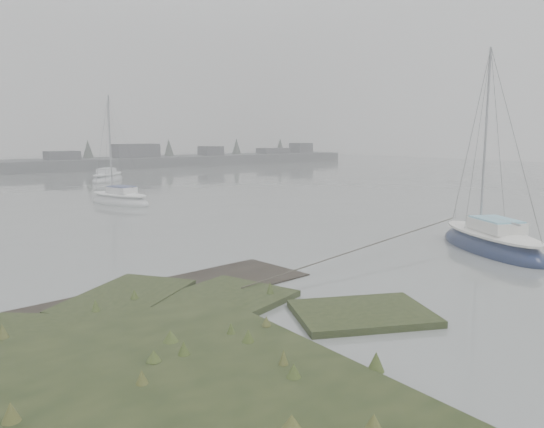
{
  "coord_description": "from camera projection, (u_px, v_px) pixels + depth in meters",
  "views": [
    {
      "loc": [
        -9.46,
        -9.78,
        4.8
      ],
      "look_at": [
        2.3,
        5.87,
        1.8
      ],
      "focal_mm": 35.0,
      "sensor_mm": 36.0,
      "label": 1
    }
  ],
  "objects": [
    {
      "name": "sailboat_main",
      "position": [
        491.0,
        244.0,
        21.75
      ],
      "size": [
        4.55,
        6.58,
        8.89
      ],
      "rotation": [
        0.0,
        0.0,
        -0.44
      ],
      "color": "#111B3E",
      "rests_on": "ground"
    },
    {
      "name": "sailboat_far_b",
      "position": [
        108.0,
        178.0,
        53.4
      ],
      "size": [
        5.51,
        5.72,
        8.44
      ],
      "rotation": [
        0.0,
        0.0,
        -0.75
      ],
      "color": "silver",
      "rests_on": "ground"
    },
    {
      "name": "sailboat_white",
      "position": [
        120.0,
        200.0,
        36.18
      ],
      "size": [
        3.44,
        5.9,
        7.91
      ],
      "rotation": [
        0.0,
        0.0,
        0.3
      ],
      "color": "silver",
      "rests_on": "ground"
    },
    {
      "name": "far_shoreline",
      "position": [
        178.0,
        160.0,
        78.79
      ],
      "size": [
        60.0,
        8.0,
        4.15
      ],
      "color": "#4C4F51",
      "rests_on": "ground"
    },
    {
      "name": "ground",
      "position": [
        43.0,
        201.0,
        37.78
      ],
      "size": [
        160.0,
        160.0,
        0.0
      ],
      "primitive_type": "plane",
      "color": "slate",
      "rests_on": "ground"
    }
  ]
}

